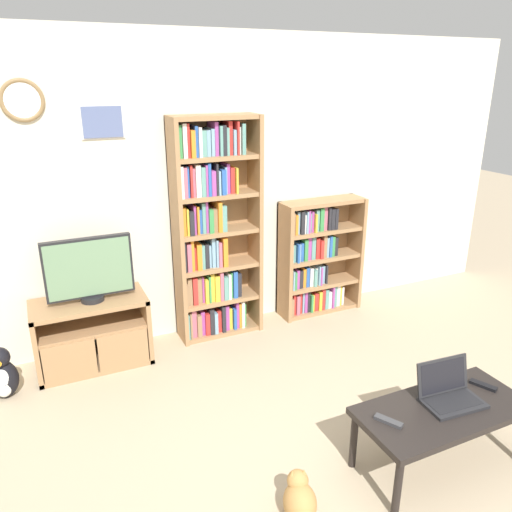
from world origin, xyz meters
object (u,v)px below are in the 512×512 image
at_px(tv_stand, 92,333).
at_px(laptop, 449,391).
at_px(coffee_table, 443,414).
at_px(cat, 300,499).
at_px(bookshelf_short, 315,259).
at_px(remote_far_from_laptop, 483,385).
at_px(remote_near_laptop, 388,421).
at_px(television, 89,270).
at_px(penguin_figurine, 2,375).
at_px(bookshelf_tall, 212,233).

height_order(tv_stand, laptop, laptop).
distance_m(tv_stand, coffee_table, 2.67).
height_order(tv_stand, cat, tv_stand).
relative_size(bookshelf_short, remote_far_from_laptop, 6.94).
bearing_deg(remote_near_laptop, cat, -26.77).
bearing_deg(television, remote_far_from_laptop, -43.55).
relative_size(coffee_table, penguin_figurine, 2.59).
relative_size(laptop, remote_far_from_laptop, 2.29).
bearing_deg(laptop, cat, -173.19).
bearing_deg(tv_stand, remote_near_laptop, -56.01).
relative_size(coffee_table, remote_near_laptop, 6.45).
height_order(cat, penguin_figurine, penguin_figurine).
bearing_deg(television, penguin_figurine, -165.47).
bearing_deg(coffee_table, bookshelf_tall, 106.89).
xyz_separation_m(remote_near_laptop, remote_far_from_laptop, (0.76, 0.03, 0.00)).
distance_m(bookshelf_tall, remote_far_from_laptop, 2.39).
height_order(tv_stand, remote_near_laptop, tv_stand).
bearing_deg(coffee_table, television, 129.96).
distance_m(coffee_table, laptop, 0.14).
bearing_deg(remote_far_from_laptop, tv_stand, -67.51).
height_order(television, remote_near_laptop, television).
height_order(bookshelf_short, cat, bookshelf_short).
bearing_deg(bookshelf_tall, bookshelf_short, 0.42).
bearing_deg(laptop, bookshelf_tall, 113.72).
bearing_deg(bookshelf_tall, tv_stand, -173.97).
height_order(laptop, remote_near_laptop, laptop).
bearing_deg(bookshelf_short, coffee_table, -100.83).
bearing_deg(bookshelf_short, television, -176.71).
distance_m(television, bookshelf_tall, 1.06).
bearing_deg(cat, remote_far_from_laptop, 17.82).
bearing_deg(cat, television, 126.05).
height_order(bookshelf_short, laptop, bookshelf_short).
height_order(television, penguin_figurine, television).
bearing_deg(laptop, remote_far_from_laptop, 6.49).
bearing_deg(penguin_figurine, laptop, -36.02).
bearing_deg(penguin_figurine, bookshelf_tall, 9.58).
bearing_deg(bookshelf_short, tv_stand, -176.74).
xyz_separation_m(bookshelf_short, remote_near_laptop, (-0.80, -2.12, -0.13)).
height_order(remote_near_laptop, cat, remote_near_laptop).
bearing_deg(cat, tv_stand, 126.89).
distance_m(tv_stand, television, 0.54).
relative_size(tv_stand, laptop, 2.35).
xyz_separation_m(tv_stand, bookshelf_tall, (1.08, 0.11, 0.67)).
xyz_separation_m(bookshelf_short, penguin_figurine, (-2.82, -0.30, -0.37)).
bearing_deg(cat, penguin_figurine, 144.05).
relative_size(tv_stand, cat, 1.85).
bearing_deg(penguin_figurine, remote_near_laptop, -42.01).
xyz_separation_m(bookshelf_tall, remote_near_laptop, (0.27, -2.12, -0.54)).
relative_size(coffee_table, remote_far_from_laptop, 6.35).
xyz_separation_m(tv_stand, penguin_figurine, (-0.67, -0.18, -0.10)).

